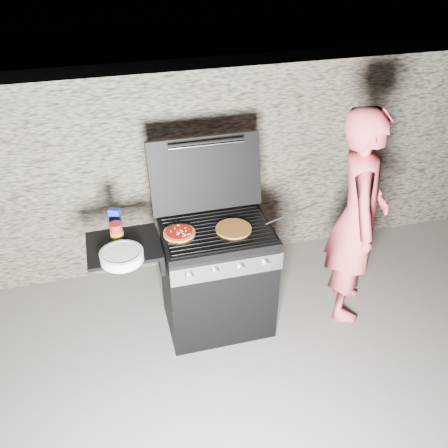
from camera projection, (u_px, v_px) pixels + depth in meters
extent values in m
plane|color=#68635C|center=(218.00, 322.00, 4.08)|extent=(50.00, 50.00, 0.00)
cube|color=gray|center=(188.00, 167.00, 4.43)|extent=(8.00, 0.35, 1.80)
cylinder|color=#C2802E|center=(234.00, 229.00, 3.57)|extent=(0.30, 0.30, 0.01)
cylinder|color=maroon|center=(117.00, 232.00, 3.44)|extent=(0.11, 0.11, 0.14)
cube|color=navy|center=(115.00, 219.00, 3.55)|extent=(0.09, 0.07, 0.17)
cylinder|color=silver|center=(122.00, 256.00, 3.27)|extent=(0.35, 0.35, 0.07)
imported|color=#E24E59|center=(358.00, 218.00, 3.77)|extent=(0.64, 0.76, 1.76)
cylinder|color=black|center=(292.00, 213.00, 3.67)|extent=(0.43, 0.08, 0.09)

